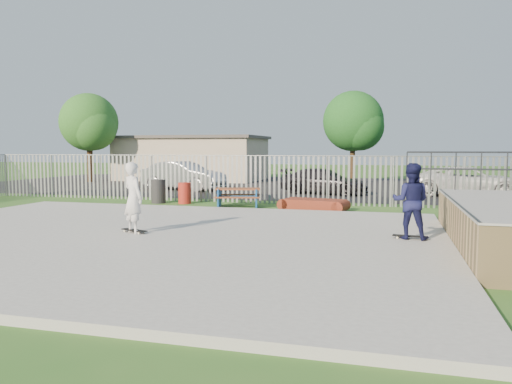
% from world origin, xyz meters
% --- Properties ---
extents(ground, '(120.00, 120.00, 0.00)m').
position_xyz_m(ground, '(0.00, 0.00, 0.00)').
color(ground, '#2D6121').
rests_on(ground, ground).
extents(concrete_slab, '(15.00, 12.00, 0.15)m').
position_xyz_m(concrete_slab, '(0.00, 0.00, 0.07)').
color(concrete_slab, '#9A9A95').
rests_on(concrete_slab, ground).
extents(fence, '(26.04, 16.02, 2.00)m').
position_xyz_m(fence, '(1.00, 4.59, 1.00)').
color(fence, gray).
rests_on(fence, ground).
extents(picnic_table, '(2.06, 1.84, 0.74)m').
position_xyz_m(picnic_table, '(0.29, 7.46, 0.38)').
color(picnic_table, brown).
rests_on(picnic_table, ground).
extents(funbox, '(2.27, 1.45, 0.42)m').
position_xyz_m(funbox, '(3.35, 7.08, 0.21)').
color(funbox, maroon).
rests_on(funbox, ground).
extents(trash_bin_red, '(0.53, 0.53, 0.88)m').
position_xyz_m(trash_bin_red, '(-2.19, 7.97, 0.44)').
color(trash_bin_red, '#A72419').
rests_on(trash_bin_red, ground).
extents(trash_bin_grey, '(0.60, 0.60, 1.00)m').
position_xyz_m(trash_bin_grey, '(-3.35, 7.90, 0.50)').
color(trash_bin_grey, '#262629').
rests_on(trash_bin_grey, ground).
extents(parking_lot, '(40.00, 18.00, 0.02)m').
position_xyz_m(parking_lot, '(0.00, 19.00, 0.01)').
color(parking_lot, black).
rests_on(parking_lot, ground).
extents(car_silver, '(5.01, 2.62, 1.57)m').
position_xyz_m(car_silver, '(-4.88, 14.07, 0.81)').
color(car_silver, silver).
rests_on(car_silver, parking_lot).
extents(car_dark, '(4.64, 2.59, 1.27)m').
position_xyz_m(car_dark, '(2.86, 13.76, 0.66)').
color(car_dark, black).
rests_on(car_dark, parking_lot).
extents(car_white, '(5.34, 2.86, 1.42)m').
position_xyz_m(car_white, '(9.70, 14.27, 0.73)').
color(car_white, silver).
rests_on(car_white, parking_lot).
extents(building, '(10.40, 6.40, 3.20)m').
position_xyz_m(building, '(-8.00, 23.00, 1.61)').
color(building, '#C4B296').
rests_on(building, ground).
extents(tree_left, '(3.91, 3.91, 6.03)m').
position_xyz_m(tree_left, '(-13.81, 18.79, 4.06)').
color(tree_left, '#412C1A').
rests_on(tree_left, ground).
extents(tree_mid, '(3.90, 3.90, 6.01)m').
position_xyz_m(tree_mid, '(3.67, 21.81, 4.05)').
color(tree_mid, '#3C2B18').
rests_on(tree_mid, ground).
extents(skateboard_a, '(0.82, 0.30, 0.08)m').
position_xyz_m(skateboard_a, '(6.56, 1.07, 0.19)').
color(skateboard_a, black).
rests_on(skateboard_a, concrete_slab).
extents(skateboard_b, '(0.82, 0.48, 0.08)m').
position_xyz_m(skateboard_b, '(-0.23, 0.14, 0.19)').
color(skateboard_b, black).
rests_on(skateboard_b, concrete_slab).
extents(skater_navy, '(0.96, 0.79, 1.81)m').
position_xyz_m(skater_navy, '(6.56, 1.07, 1.05)').
color(skater_navy, '#14163F').
rests_on(skater_navy, concrete_slab).
extents(skater_white, '(0.79, 0.71, 1.81)m').
position_xyz_m(skater_white, '(-0.23, 0.14, 1.05)').
color(skater_white, white).
rests_on(skater_white, concrete_slab).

